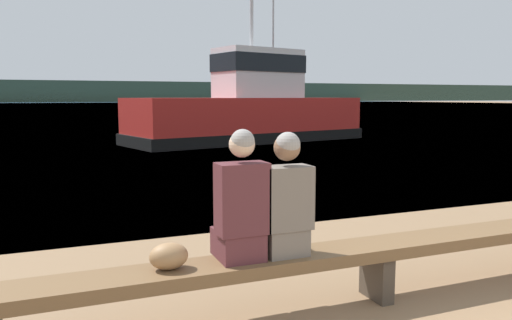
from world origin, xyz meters
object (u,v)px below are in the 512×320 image
at_px(moored_sailboat, 279,114).
at_px(person_left, 241,205).
at_px(bench_main, 377,253).
at_px(person_right, 285,202).
at_px(shopping_bag, 169,256).
at_px(tugboat_red, 251,112).

bearing_deg(moored_sailboat, person_left, 169.14).
relative_size(bench_main, person_left, 6.50).
xyz_separation_m(bench_main, person_right, (-0.87, 0.01, 0.50)).
height_order(shopping_bag, tugboat_red, tugboat_red).
bearing_deg(tugboat_red, shopping_bag, 142.55).
xyz_separation_m(bench_main, person_left, (-1.23, 0.01, 0.51)).
distance_m(tugboat_red, moored_sailboat, 11.82).
height_order(person_left, shopping_bag, person_left).
bearing_deg(bench_main, moored_sailboat, 67.32).
xyz_separation_m(person_left, moored_sailboat, (11.69, 25.01, -0.26)).
distance_m(bench_main, person_left, 1.33).
relative_size(person_right, shopping_bag, 3.46).
distance_m(bench_main, person_right, 1.00).
distance_m(shopping_bag, tugboat_red, 16.08).
xyz_separation_m(shopping_bag, tugboat_red, (6.37, 14.75, 0.54)).
bearing_deg(shopping_bag, tugboat_red, 66.66).
bearing_deg(person_right, bench_main, -0.67).
bearing_deg(person_right, person_left, -179.98).
bearing_deg(bench_main, shopping_bag, 179.62).
distance_m(person_right, shopping_bag, 0.97).
xyz_separation_m(person_left, tugboat_red, (5.82, 14.76, 0.22)).
bearing_deg(moored_sailboat, person_right, 169.83).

